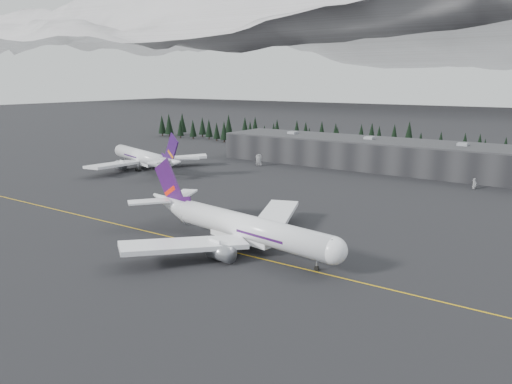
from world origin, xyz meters
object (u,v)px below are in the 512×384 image
Objects in this scene: jet_parked at (146,158)px; gse_vehicle_a at (259,164)px; jet_main at (234,224)px; gse_vehicle_b at (475,187)px; terminal at (390,155)px.

jet_parked is 50.93m from gse_vehicle_a.
jet_main is 16.06× the size of gse_vehicle_b.
jet_main reaches higher than jet_parked.
jet_main reaches higher than gse_vehicle_a.
jet_main reaches higher than terminal.
gse_vehicle_a is 1.38× the size of gse_vehicle_b.
jet_parked is (-87.83, -62.62, -1.12)m from terminal.
jet_main is (6.09, -122.96, -1.08)m from terminal.
jet_main is at bearing -87.17° from terminal.
gse_vehicle_a is (35.37, 36.38, -4.43)m from jet_parked.
gse_vehicle_a is at bearing -153.43° from terminal.
jet_main is 11.62× the size of gse_vehicle_a.
terminal is 46.80m from gse_vehicle_b.
jet_main is at bearing 165.71° from jet_parked.
terminal is 40.94× the size of gse_vehicle_b.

